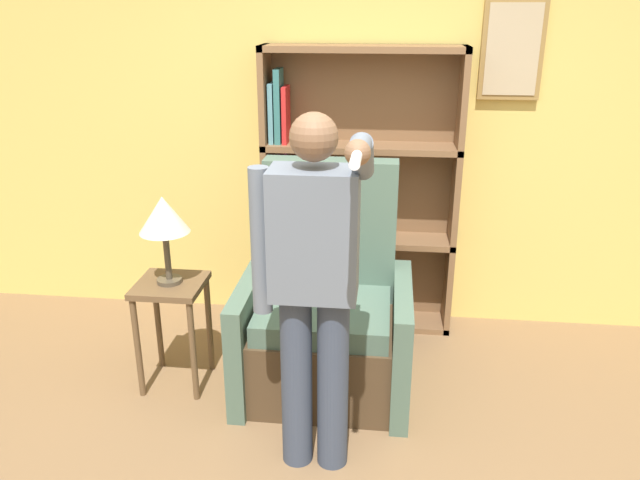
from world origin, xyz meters
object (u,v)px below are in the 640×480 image
(armchair, at_px, (326,321))
(side_table, at_px, (172,305))
(bookcase, at_px, (344,199))
(table_lamp, at_px, (164,217))
(person_standing, at_px, (313,281))

(armchair, bearing_deg, side_table, -173.00)
(bookcase, bearing_deg, table_lamp, -135.63)
(person_standing, distance_m, table_lamp, 1.09)
(bookcase, xyz_separation_m, table_lamp, (-0.93, -0.91, 0.14))
(person_standing, bearing_deg, table_lamp, 146.03)
(armchair, bearing_deg, person_standing, -88.56)
(person_standing, distance_m, side_table, 1.19)
(person_standing, xyz_separation_m, table_lamp, (-0.90, 0.61, 0.06))
(armchair, bearing_deg, bookcase, 87.15)
(bookcase, height_order, person_standing, bookcase)
(person_standing, xyz_separation_m, side_table, (-0.90, 0.61, -0.47))
(person_standing, bearing_deg, side_table, 146.03)
(side_table, bearing_deg, table_lamp, 0.00)
(person_standing, bearing_deg, armchair, 91.44)
(armchair, xyz_separation_m, side_table, (-0.89, -0.11, 0.11))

